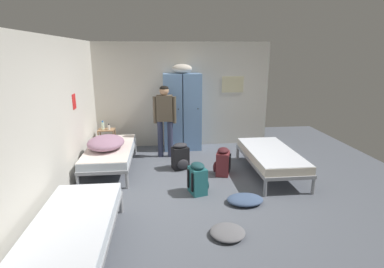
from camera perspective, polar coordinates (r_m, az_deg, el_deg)
ground_plane at (r=5.33m, az=0.30°, el=-10.67°), size 8.56×8.56×0.00m
room_backdrop at (r=6.11m, az=-12.13°, el=5.14°), size 4.39×5.41×2.58m
locker_bank at (r=7.30m, az=-1.88°, el=4.55°), size 0.90×0.55×2.07m
shelf_unit at (r=7.42m, az=-15.87°, el=-0.81°), size 0.38×0.30×0.57m
bed_right at (r=6.06m, az=14.79°, el=-4.02°), size 0.90×1.90×0.49m
bed_left_rear at (r=6.29m, az=-15.36°, el=-3.34°), size 0.90×1.90×0.49m
bed_left_front at (r=3.90m, az=-21.67°, el=-15.93°), size 0.90×1.90×0.49m
bedding_heap at (r=6.14m, az=-16.09°, el=-1.58°), size 0.71×0.88×0.25m
person_traveler at (r=6.72m, az=-5.21°, el=3.66°), size 0.51×0.24×1.63m
water_bottle at (r=7.38m, az=-16.63°, el=1.57°), size 0.07×0.07×0.20m
lotion_bottle at (r=7.30m, az=-15.54°, el=1.28°), size 0.06×0.06×0.14m
backpack_teal at (r=5.13m, az=1.17°, el=-8.54°), size 0.39×0.38×0.55m
backpack_black at (r=6.16m, az=-2.22°, el=-4.35°), size 0.38×0.39×0.55m
backpack_maroon at (r=5.90m, az=5.81°, el=-5.33°), size 0.39×0.38×0.55m
clothes_pile_denim at (r=4.97m, az=10.08°, el=-12.20°), size 0.58×0.43×0.12m
clothes_pile_grey at (r=4.16m, az=6.80°, el=-18.09°), size 0.47×0.45×0.10m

